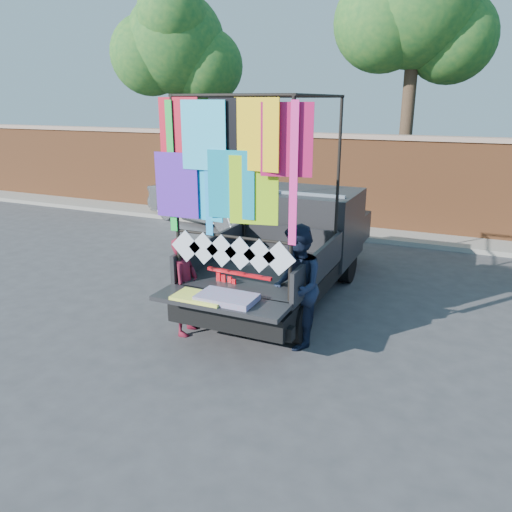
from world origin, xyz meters
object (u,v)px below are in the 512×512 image
at_px(pickup_truck, 297,242).
at_px(woman, 185,286).
at_px(man, 296,287).
at_px(sedan, 210,200).

xyz_separation_m(pickup_truck, woman, (-0.87, -2.63, -0.14)).
bearing_deg(woman, man, -88.21).
xyz_separation_m(pickup_truck, sedan, (-4.13, 3.95, -0.22)).
relative_size(woman, man, 0.84).
bearing_deg(woman, sedan, 17.57).
distance_m(sedan, man, 7.98).
distance_m(woman, man, 1.71).
bearing_deg(man, pickup_truck, 174.52).
relative_size(pickup_truck, man, 3.11).
xyz_separation_m(sedan, woman, (3.25, -6.58, 0.08)).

